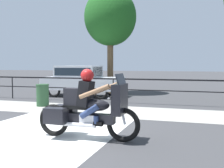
# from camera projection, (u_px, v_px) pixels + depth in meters

# --- Properties ---
(ground_plane) EXTENTS (120.00, 120.00, 0.00)m
(ground_plane) POSITION_uv_depth(u_px,v_px,m) (46.00, 132.00, 6.81)
(ground_plane) COLOR #38383A
(sidewalk_band) EXTENTS (44.00, 2.40, 0.01)m
(sidewalk_band) POSITION_uv_depth(u_px,v_px,m) (96.00, 110.00, 10.04)
(sidewalk_band) COLOR #99968E
(sidewalk_band) RESTS_ON ground
(crosswalk_band) EXTENTS (3.63, 6.00, 0.01)m
(crosswalk_band) POSITION_uv_depth(u_px,v_px,m) (38.00, 134.00, 6.65)
(crosswalk_band) COLOR silver
(crosswalk_band) RESTS_ON ground
(fence_railing) EXTENTS (36.00, 0.05, 1.06)m
(fence_railing) POSITION_uv_depth(u_px,v_px,m) (113.00, 83.00, 11.94)
(fence_railing) COLOR black
(fence_railing) RESTS_ON ground
(motorcycle) EXTENTS (2.39, 0.76, 1.55)m
(motorcycle) POSITION_uv_depth(u_px,v_px,m) (87.00, 108.00, 6.16)
(motorcycle) COLOR black
(motorcycle) RESTS_ON ground
(parked_car) EXTENTS (4.00, 1.73, 1.58)m
(parked_car) POSITION_uv_depth(u_px,v_px,m) (81.00, 79.00, 14.28)
(parked_car) COLOR #B7BCC4
(parked_car) RESTS_ON ground
(trash_bin) EXTENTS (0.50, 0.50, 0.87)m
(trash_bin) POSITION_uv_depth(u_px,v_px,m) (43.00, 95.00, 11.00)
(trash_bin) COLOR #284C2D
(trash_bin) RESTS_ON ground
(tree_behind_car) EXTENTS (2.90, 2.90, 5.87)m
(tree_behind_car) POSITION_uv_depth(u_px,v_px,m) (110.00, 18.00, 15.62)
(tree_behind_car) COLOR brown
(tree_behind_car) RESTS_ON ground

